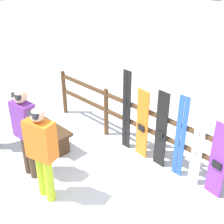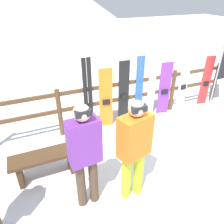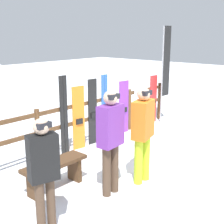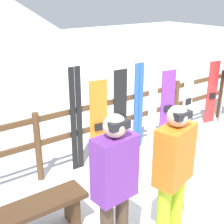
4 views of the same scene
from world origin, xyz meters
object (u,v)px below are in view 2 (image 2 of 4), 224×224
Objects in this scene: ski_pair_blue at (139,89)px; ski_pair_white at (152,84)px; person_orange at (134,146)px; bench at (45,161)px; snowboard_black_stripe at (124,94)px; snowboard_purple at (164,89)px; snowboard_orange at (106,99)px; person_purple at (85,151)px; snowboard_white at (183,84)px; snowboard_red at (206,81)px; ski_pair_black at (88,96)px.

ski_pair_blue is 0.91× the size of ski_pair_white.
person_orange is 2.35m from ski_pair_blue.
person_orange is (1.18, -0.91, 0.62)m from bench.
snowboard_purple is (1.13, -0.00, -0.09)m from snowboard_black_stripe.
bench is at bearing 142.23° from person_orange.
snowboard_black_stripe is (0.44, 0.00, 0.06)m from snowboard_orange.
bench is 3.00m from ski_pair_white.
ski_pair_white is at bearing 0.26° from snowboard_black_stripe.
person_orange reaches higher than snowboard_black_stripe.
snowboard_purple is at bearing -0.53° from ski_pair_white.
snowboard_white is at bearing 30.33° from person_purple.
snowboard_red is at bearing -0.00° from snowboard_white.
snowboard_white is 0.77m from snowboard_red.
bench is 0.67× the size of person_purple.
ski_pair_blue is at bearing 179.72° from snowboard_purple.
snowboard_orange is 0.85m from ski_pair_blue.
person_purple reaches higher than snowboard_red.
snowboard_black_stripe is 0.88× the size of ski_pair_white.
snowboard_red is at bearing -0.00° from snowboard_black_stripe.
bench is at bearing -160.81° from snowboard_purple.
ski_pair_white is (0.35, 0.00, 0.08)m from ski_pair_blue.
snowboard_red is at bearing 13.68° from bench.
person_purple is 2.40m from snowboard_black_stripe.
ski_pair_black reaches higher than bench.
ski_pair_white is (2.74, 1.09, 0.52)m from bench.
snowboard_red is at bearing 0.00° from snowboard_purple.
snowboard_orange is 2.15m from snowboard_white.
snowboard_white is (3.70, 1.09, 0.36)m from bench.
snowboard_black_stripe reaches higher than snowboard_red.
person_orange is 2.01m from ski_pair_black.
snowboard_purple is at bearing 45.79° from person_orange.
ski_pair_blue is 0.35m from ski_pair_white.
bench is 2.30m from snowboard_black_stripe.
ski_pair_black is at bearing 43.80° from bench.
snowboard_white is at bearing -0.08° from ski_pair_black.
snowboard_black_stripe reaches higher than bench.
ski_pair_black is at bearing 71.26° from person_purple.
ski_pair_white is 0.43m from snowboard_purple.
person_orange is 2.05m from snowboard_orange.
snowboard_white is (3.20, 1.87, -0.28)m from person_purple.
snowboard_red is (1.73, -0.00, -0.19)m from ski_pair_white.
person_orange is 2.17m from snowboard_black_stripe.
snowboard_black_stripe is at bearing 180.00° from snowboard_white.
person_purple is at bearing 169.18° from person_orange.
snowboard_orange is 1.00× the size of snowboard_white.
bench is 0.71× the size of ski_pair_blue.
ski_pair_black is 1.60m from ski_pair_white.
snowboard_white is at bearing -0.21° from ski_pair_white.
person_purple is at bearing -108.74° from ski_pair_black.
snowboard_white is (1.30, -0.00, -0.09)m from ski_pair_blue.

